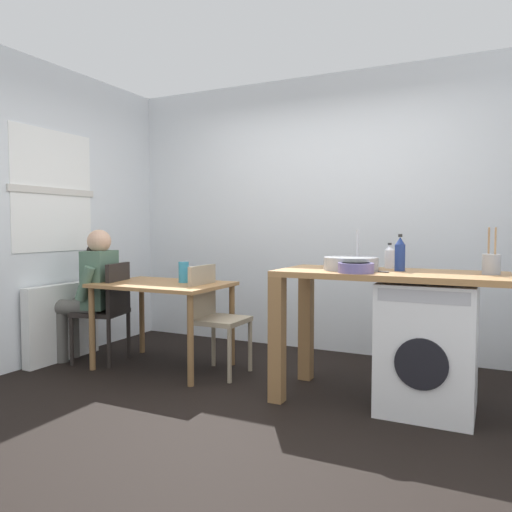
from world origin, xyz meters
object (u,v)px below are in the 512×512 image
(chair_person_seat, at_px, (108,306))
(washing_machine, at_px, (428,346))
(seated_person, at_px, (91,288))
(vase, at_px, (184,272))
(dining_table, at_px, (163,294))
(utensil_crock, at_px, (491,264))
(bottle_tall_green, at_px, (390,257))
(mixing_bowl, at_px, (356,267))
(chair_opposite, at_px, (213,313))
(bottle_squat_brown, at_px, (400,254))

(chair_person_seat, distance_m, washing_machine, 2.74)
(seated_person, relative_size, vase, 6.65)
(dining_table, height_order, utensil_crock, utensil_crock)
(bottle_tall_green, bearing_deg, dining_table, -174.23)
(washing_machine, height_order, mixing_bowl, mixing_bowl)
(utensil_crock, relative_size, vase, 1.66)
(dining_table, bearing_deg, mixing_bowl, -8.46)
(bottle_tall_green, xyz_separation_m, utensil_crock, (0.67, -0.20, -0.01))
(chair_opposite, relative_size, bottle_tall_green, 4.83)
(washing_machine, distance_m, bottle_squat_brown, 0.64)
(bottle_squat_brown, xyz_separation_m, vase, (-1.84, 0.10, -0.20))
(washing_machine, distance_m, utensil_crock, 0.67)
(chair_opposite, bearing_deg, dining_table, -84.15)
(dining_table, distance_m, vase, 0.26)
(chair_person_seat, relative_size, bottle_squat_brown, 3.56)
(utensil_crock, bearing_deg, dining_table, 179.74)
(bottle_squat_brown, distance_m, mixing_bowl, 0.36)
(vase, bearing_deg, bottle_squat_brown, -3.01)
(chair_opposite, distance_m, washing_machine, 1.72)
(chair_person_seat, bearing_deg, mixing_bowl, -107.75)
(dining_table, xyz_separation_m, bottle_tall_green, (1.89, 0.19, 0.36))
(seated_person, xyz_separation_m, bottle_squat_brown, (2.70, 0.12, 0.36))
(mixing_bowl, distance_m, vase, 1.65)
(chair_person_seat, xyz_separation_m, mixing_bowl, (2.31, -0.18, 0.45))
(mixing_bowl, bearing_deg, dining_table, 171.54)
(bottle_squat_brown, height_order, vase, bottle_squat_brown)
(bottle_squat_brown, relative_size, vase, 1.40)
(bottle_squat_brown, bearing_deg, vase, 176.99)
(utensil_crock, bearing_deg, bottle_squat_brown, 178.54)
(dining_table, bearing_deg, utensil_crock, -0.26)
(bottle_tall_green, bearing_deg, mixing_bowl, -106.06)
(vase, bearing_deg, mixing_bowl, -12.66)
(dining_table, relative_size, mixing_bowl, 4.65)
(chair_opposite, height_order, washing_machine, chair_opposite)
(utensil_crock, xyz_separation_m, vase, (-2.41, 0.11, -0.16))
(bottle_tall_green, distance_m, bottle_squat_brown, 0.22)
(bottle_tall_green, relative_size, utensil_crock, 0.62)
(utensil_crock, bearing_deg, chair_opposite, 178.32)
(dining_table, xyz_separation_m, chair_opposite, (0.48, 0.05, -0.14))
(seated_person, xyz_separation_m, bottle_tall_green, (2.59, 0.31, 0.33))
(dining_table, bearing_deg, chair_opposite, 5.98)
(dining_table, relative_size, chair_person_seat, 1.22)
(chair_person_seat, xyz_separation_m, utensil_crock, (3.11, 0.07, 0.48))
(bottle_tall_green, bearing_deg, bottle_squat_brown, -60.58)
(washing_machine, bearing_deg, bottle_squat_brown, 161.55)
(dining_table, height_order, seated_person, seated_person)
(bottle_tall_green, height_order, bottle_squat_brown, bottle_squat_brown)
(bottle_squat_brown, bearing_deg, chair_opposite, 178.24)
(chair_person_seat, bearing_deg, bottle_tall_green, -96.92)
(chair_opposite, relative_size, vase, 4.99)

